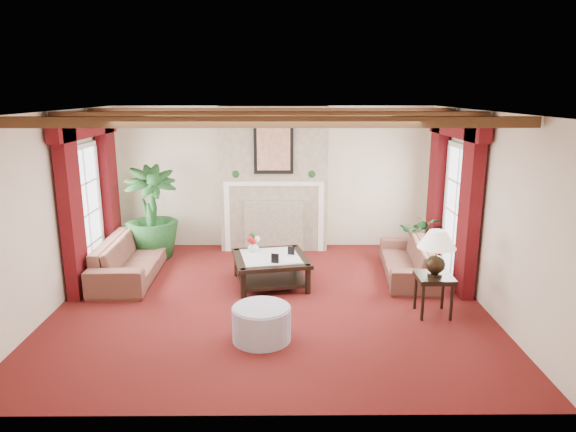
{
  "coord_description": "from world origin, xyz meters",
  "views": [
    {
      "loc": [
        0.2,
        -6.99,
        2.96
      ],
      "look_at": [
        0.25,
        0.4,
        1.16
      ],
      "focal_mm": 32.0,
      "sensor_mm": 36.0,
      "label": 1
    }
  ],
  "objects_px": {
    "side_table": "(433,295)",
    "potted_palm": "(153,233)",
    "sofa_right": "(408,254)",
    "coffee_table": "(271,271)",
    "sofa_left": "(131,252)",
    "ottoman": "(262,324)"
  },
  "relations": [
    {
      "from": "side_table",
      "to": "potted_palm",
      "type": "bearing_deg",
      "value": 150.39
    },
    {
      "from": "sofa_right",
      "to": "potted_palm",
      "type": "height_order",
      "value": "potted_palm"
    },
    {
      "from": "coffee_table",
      "to": "sofa_left",
      "type": "bearing_deg",
      "value": 159.8
    },
    {
      "from": "sofa_left",
      "to": "sofa_right",
      "type": "distance_m",
      "value": 4.53
    },
    {
      "from": "ottoman",
      "to": "coffee_table",
      "type": "bearing_deg",
      "value": 88.02
    },
    {
      "from": "sofa_left",
      "to": "side_table",
      "type": "bearing_deg",
      "value": -110.2
    },
    {
      "from": "sofa_left",
      "to": "potted_palm",
      "type": "xyz_separation_m",
      "value": [
        0.11,
        0.99,
        0.05
      ]
    },
    {
      "from": "sofa_left",
      "to": "coffee_table",
      "type": "height_order",
      "value": "sofa_left"
    },
    {
      "from": "coffee_table",
      "to": "side_table",
      "type": "distance_m",
      "value": 2.5
    },
    {
      "from": "coffee_table",
      "to": "ottoman",
      "type": "relative_size",
      "value": 1.55
    },
    {
      "from": "coffee_table",
      "to": "side_table",
      "type": "xyz_separation_m",
      "value": [
        2.23,
        -1.14,
        0.05
      ]
    },
    {
      "from": "side_table",
      "to": "coffee_table",
      "type": "bearing_deg",
      "value": 153.01
    },
    {
      "from": "sofa_left",
      "to": "side_table",
      "type": "distance_m",
      "value": 4.77
    },
    {
      "from": "sofa_right",
      "to": "ottoman",
      "type": "distance_m",
      "value": 3.19
    },
    {
      "from": "potted_palm",
      "to": "coffee_table",
      "type": "relative_size",
      "value": 1.71
    },
    {
      "from": "side_table",
      "to": "ottoman",
      "type": "height_order",
      "value": "side_table"
    },
    {
      "from": "side_table",
      "to": "ottoman",
      "type": "xyz_separation_m",
      "value": [
        -2.29,
        -0.71,
        -0.07
      ]
    },
    {
      "from": "side_table",
      "to": "sofa_left",
      "type": "bearing_deg",
      "value": 161.46
    },
    {
      "from": "coffee_table",
      "to": "ottoman",
      "type": "xyz_separation_m",
      "value": [
        -0.06,
        -1.85,
        -0.02
      ]
    },
    {
      "from": "sofa_left",
      "to": "side_table",
      "type": "height_order",
      "value": "sofa_left"
    },
    {
      "from": "sofa_right",
      "to": "ottoman",
      "type": "height_order",
      "value": "sofa_right"
    },
    {
      "from": "coffee_table",
      "to": "sofa_right",
      "type": "bearing_deg",
      "value": -1.69
    }
  ]
}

